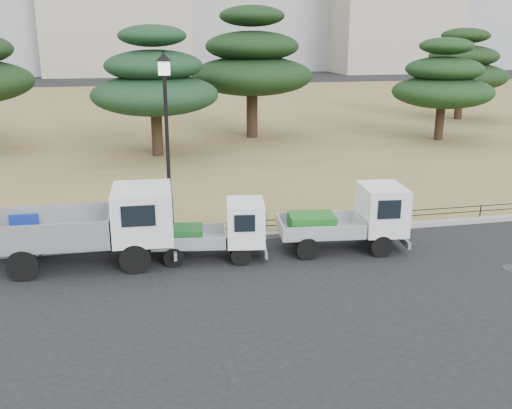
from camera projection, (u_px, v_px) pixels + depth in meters
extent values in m
plane|color=black|center=(272.00, 271.00, 15.34)|extent=(220.00, 220.00, 0.00)
cube|color=olive|center=(178.00, 116.00, 43.99)|extent=(120.00, 56.00, 0.15)
cube|color=gray|center=(252.00, 237.00, 17.75)|extent=(120.00, 0.25, 0.16)
cylinder|color=black|center=(135.00, 259.00, 15.10)|extent=(0.83, 0.20, 0.82)
cylinder|color=black|center=(137.00, 236.00, 16.80)|extent=(0.83, 0.20, 0.82)
cylinder|color=black|center=(22.00, 266.00, 14.65)|extent=(0.83, 0.20, 0.82)
cylinder|color=black|center=(36.00, 242.00, 16.35)|extent=(0.83, 0.20, 0.82)
cube|color=#2D2D30|center=(85.00, 243.00, 15.67)|extent=(4.63, 1.18, 0.14)
cube|color=#91939A|center=(52.00, 228.00, 15.40)|extent=(3.27, 1.94, 0.80)
cube|color=silver|center=(143.00, 213.00, 15.70)|extent=(1.68, 2.02, 1.41)
cylinder|color=black|center=(241.00, 256.00, 15.68)|extent=(0.57, 0.23, 0.55)
cylinder|color=black|center=(240.00, 241.00, 16.82)|extent=(0.57, 0.23, 0.55)
cylinder|color=black|center=(174.00, 257.00, 15.57)|extent=(0.57, 0.23, 0.55)
cylinder|color=black|center=(177.00, 242.00, 16.72)|extent=(0.57, 0.23, 0.55)
cube|color=#2D2D30|center=(209.00, 245.00, 16.16)|extent=(3.03, 1.11, 0.13)
cube|color=#ACAEB3|center=(189.00, 237.00, 16.06)|extent=(2.21, 1.54, 0.37)
cube|color=white|center=(246.00, 222.00, 16.04)|extent=(1.22, 1.50, 1.18)
cube|color=#18551F|center=(182.00, 234.00, 16.02)|extent=(1.23, 0.97, 0.40)
cylinder|color=black|center=(382.00, 246.00, 16.27)|extent=(0.66, 0.24, 0.64)
cylinder|color=black|center=(367.00, 230.00, 17.63)|extent=(0.66, 0.24, 0.64)
cylinder|color=black|center=(308.00, 249.00, 16.07)|extent=(0.66, 0.24, 0.64)
cylinder|color=black|center=(299.00, 232.00, 17.42)|extent=(0.66, 0.24, 0.64)
cube|color=#2D2D30|center=(340.00, 234.00, 16.81)|extent=(3.52, 1.17, 0.15)
cube|color=#B9BCC1|center=(320.00, 226.00, 16.66)|extent=(2.54, 1.72, 0.43)
cube|color=silver|center=(382.00, 209.00, 16.71)|extent=(1.37, 1.71, 1.36)
cube|color=#1C641F|center=(312.00, 222.00, 16.61)|extent=(1.41, 1.09, 0.47)
cylinder|color=black|center=(171.00, 235.00, 17.50)|extent=(0.42, 0.42, 0.15)
cylinder|color=black|center=(168.00, 157.00, 16.80)|extent=(0.11, 0.11, 4.72)
cylinder|color=white|center=(164.00, 68.00, 16.07)|extent=(0.38, 0.38, 0.38)
cone|color=black|center=(163.00, 57.00, 15.98)|extent=(0.49, 0.49, 0.24)
cylinder|color=black|center=(251.00, 227.00, 17.82)|extent=(38.00, 0.03, 0.03)
cylinder|color=black|center=(251.00, 221.00, 17.77)|extent=(38.00, 0.03, 0.03)
cylinder|color=black|center=(251.00, 227.00, 17.82)|extent=(0.04, 0.04, 0.40)
cube|color=navy|center=(17.00, 234.00, 16.57)|extent=(1.68, 1.23, 0.78)
cube|color=navy|center=(26.00, 217.00, 16.32)|extent=(0.78, 0.67, 0.34)
cylinder|color=black|center=(157.00, 131.00, 29.00)|extent=(0.57, 0.57, 2.52)
ellipsoid|color=#17331D|center=(155.00, 95.00, 28.48)|extent=(6.36, 6.36, 2.03)
ellipsoid|color=#17331D|center=(154.00, 66.00, 28.07)|extent=(4.86, 4.86, 1.55)
ellipsoid|color=#17331D|center=(152.00, 36.00, 27.66)|extent=(3.35, 3.35, 1.07)
cylinder|color=black|center=(252.00, 113.00, 34.18)|extent=(0.67, 0.67, 2.98)
ellipsoid|color=black|center=(252.00, 76.00, 33.56)|extent=(7.17, 7.17, 2.29)
ellipsoid|color=black|center=(252.00, 46.00, 33.08)|extent=(5.48, 5.48, 1.75)
ellipsoid|color=black|center=(252.00, 16.00, 32.60)|extent=(3.78, 3.78, 1.21)
cylinder|color=black|center=(440.00, 121.00, 33.41)|extent=(0.51, 0.51, 2.28)
ellipsoid|color=black|center=(442.00, 92.00, 32.94)|extent=(5.79, 5.79, 1.85)
ellipsoid|color=black|center=(444.00, 69.00, 32.57)|extent=(4.42, 4.42, 1.41)
ellipsoid|color=black|center=(447.00, 46.00, 32.20)|extent=(3.05, 3.05, 0.98)
cylinder|color=black|center=(459.00, 102.00, 41.67)|extent=(0.57, 0.57, 2.52)
ellipsoid|color=black|center=(462.00, 76.00, 41.15)|extent=(6.42, 6.42, 2.06)
ellipsoid|color=black|center=(464.00, 56.00, 40.74)|extent=(4.91, 4.91, 1.57)
ellipsoid|color=black|center=(466.00, 36.00, 40.34)|extent=(3.39, 3.39, 1.08)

